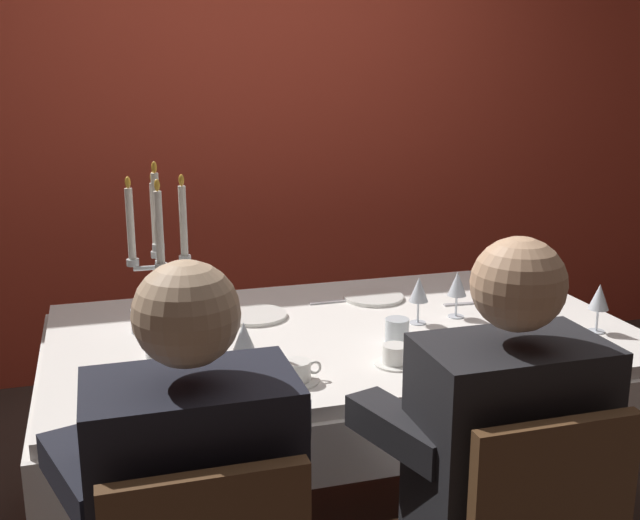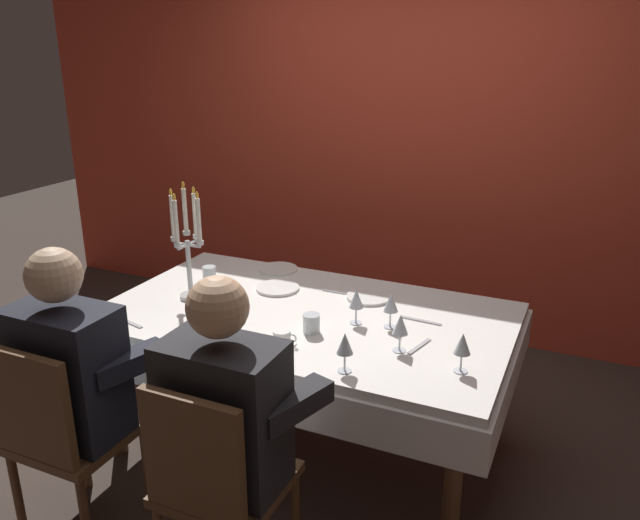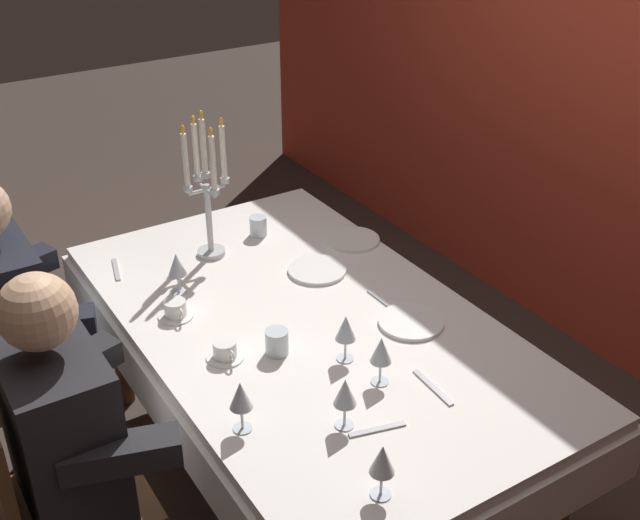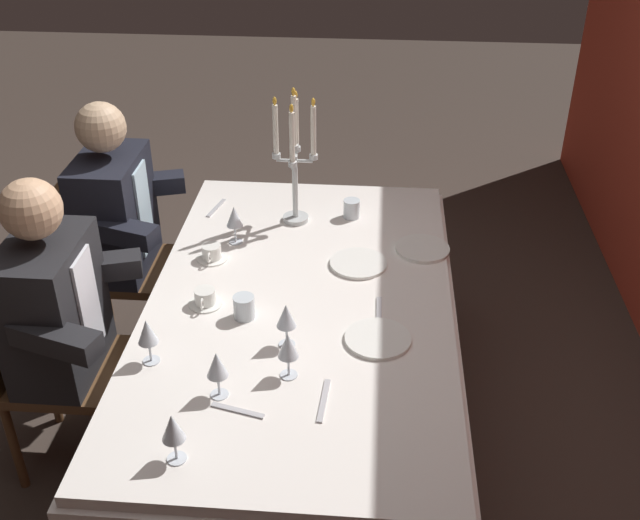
% 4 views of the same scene
% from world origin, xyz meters
% --- Properties ---
extents(ground_plane, '(12.00, 12.00, 0.00)m').
position_xyz_m(ground_plane, '(0.00, 0.00, 0.00)').
color(ground_plane, '#3F332C').
extents(back_wall, '(6.00, 0.12, 2.70)m').
position_xyz_m(back_wall, '(0.00, 1.66, 1.35)').
color(back_wall, '#CA402B').
rests_on(back_wall, ground_plane).
extents(dining_table, '(1.94, 1.14, 0.74)m').
position_xyz_m(dining_table, '(0.00, 0.00, 0.62)').
color(dining_table, white).
rests_on(dining_table, ground_plane).
extents(candelabra, '(0.19, 0.19, 0.59)m').
position_xyz_m(candelabra, '(-0.60, -0.08, 1.02)').
color(candelabra, silver).
rests_on(candelabra, dining_table).
extents(dinner_plate_0, '(0.22, 0.22, 0.01)m').
position_xyz_m(dinner_plate_0, '(-0.26, 0.20, 0.75)').
color(dinner_plate_0, white).
rests_on(dinner_plate_0, dining_table).
extents(dinner_plate_1, '(0.22, 0.22, 0.01)m').
position_xyz_m(dinner_plate_1, '(-0.39, 0.46, 0.75)').
color(dinner_plate_1, white).
rests_on(dinner_plate_1, dining_table).
extents(dinner_plate_2, '(0.22, 0.22, 0.01)m').
position_xyz_m(dinner_plate_2, '(0.21, 0.29, 0.75)').
color(dinner_plate_2, white).
rests_on(dinner_plate_2, dining_table).
extents(wine_glass_0, '(0.07, 0.07, 0.16)m').
position_xyz_m(wine_glass_0, '(0.26, -0.01, 0.85)').
color(wine_glass_0, silver).
rests_on(wine_glass_0, dining_table).
extents(wine_glass_1, '(0.07, 0.07, 0.16)m').
position_xyz_m(wine_glass_1, '(0.42, 0.01, 0.86)').
color(wine_glass_1, silver).
rests_on(wine_glass_1, dining_table).
extents(wine_glass_2, '(0.07, 0.07, 0.16)m').
position_xyz_m(wine_glass_2, '(-0.39, -0.30, 0.86)').
color(wine_glass_2, silver).
rests_on(wine_glass_2, dining_table).
extents(wine_glass_3, '(0.07, 0.07, 0.16)m').
position_xyz_m(wine_glass_3, '(0.52, -0.19, 0.85)').
color(wine_glass_3, silver).
rests_on(wine_glass_3, dining_table).
extents(wine_glass_4, '(0.07, 0.07, 0.16)m').
position_xyz_m(wine_glass_4, '(0.79, -0.26, 0.85)').
color(wine_glass_4, silver).
rests_on(wine_glass_4, dining_table).
extents(wine_glass_5, '(0.07, 0.07, 0.16)m').
position_xyz_m(wine_glass_5, '(0.38, -0.44, 0.85)').
color(wine_glass_5, silver).
rests_on(wine_glass_5, dining_table).
extents(water_tumbler_0, '(0.08, 0.08, 0.08)m').
position_xyz_m(water_tumbler_0, '(0.12, -0.18, 0.78)').
color(water_tumbler_0, silver).
rests_on(water_tumbler_0, dining_table).
extents(water_tumbler_1, '(0.07, 0.07, 0.08)m').
position_xyz_m(water_tumbler_1, '(-0.64, 0.16, 0.78)').
color(water_tumbler_1, silver).
rests_on(water_tumbler_1, dining_table).
extents(coffee_cup_0, '(0.13, 0.12, 0.06)m').
position_xyz_m(coffee_cup_0, '(-0.26, -0.37, 0.77)').
color(coffee_cup_0, white).
rests_on(coffee_cup_0, dining_table).
extents(coffee_cup_1, '(0.13, 0.12, 0.06)m').
position_xyz_m(coffee_cup_1, '(0.05, -0.33, 0.77)').
color(coffee_cup_1, white).
rests_on(coffee_cup_1, dining_table).
extents(fork_0, '(0.17, 0.06, 0.01)m').
position_xyz_m(fork_0, '(-0.68, -0.44, 0.74)').
color(fork_0, '#B7B7BC').
rests_on(fork_0, dining_table).
extents(fork_1, '(0.06, 0.17, 0.01)m').
position_xyz_m(fork_1, '(0.59, -0.12, 0.74)').
color(fork_1, '#B7B7BC').
rests_on(fork_1, dining_table).
extents(knife_2, '(0.19, 0.03, 0.01)m').
position_xyz_m(knife_2, '(0.53, 0.13, 0.74)').
color(knife_2, '#B7B7BC').
rests_on(knife_2, dining_table).
extents(fork_3, '(0.17, 0.02, 0.01)m').
position_xyz_m(fork_3, '(0.05, 0.29, 0.74)').
color(fork_3, '#B7B7BC').
rests_on(fork_3, dining_table).
extents(seated_diner_0, '(0.63, 0.48, 1.24)m').
position_xyz_m(seated_diner_0, '(-0.61, -0.89, 0.74)').
color(seated_diner_0, brown).
rests_on(seated_diner_0, ground_plane).
extents(seated_diner_1, '(0.63, 0.48, 1.24)m').
position_xyz_m(seated_diner_1, '(0.11, -0.89, 0.74)').
color(seated_diner_1, brown).
rests_on(seated_diner_1, ground_plane).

